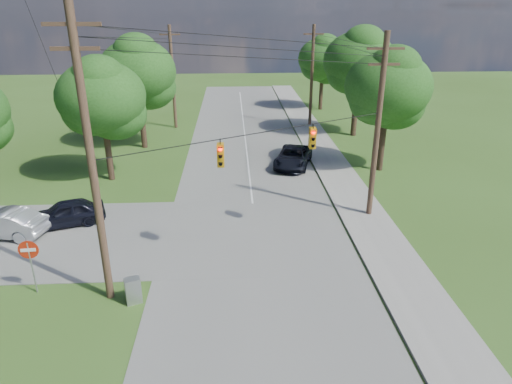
{
  "coord_description": "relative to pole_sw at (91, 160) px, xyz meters",
  "views": [
    {
      "loc": [
        0.81,
        -16.46,
        11.7
      ],
      "look_at": [
        1.95,
        5.0,
        2.87
      ],
      "focal_mm": 32.0,
      "sensor_mm": 36.0,
      "label": 1
    }
  ],
  "objects": [
    {
      "name": "pole_sw",
      "position": [
        0.0,
        0.0,
        0.0
      ],
      "size": [
        2.0,
        0.32,
        12.0
      ],
      "color": "brown",
      "rests_on": "ground"
    },
    {
      "name": "tree_w_mid",
      "position": [
        -2.4,
        22.6,
        0.35
      ],
      "size": [
        6.4,
        6.4,
        9.22
      ],
      "color": "#483124",
      "rests_on": "ground"
    },
    {
      "name": "power_lines",
      "position": [
        6.1,
        11.14,
        2.93
      ],
      "size": [
        13.93,
        29.62,
        4.93
      ],
      "color": "black",
      "rests_on": "ground"
    },
    {
      "name": "tree_e_near",
      "position": [
        16.6,
        15.6,
        0.02
      ],
      "size": [
        6.2,
        6.2,
        8.81
      ],
      "color": "#483124",
      "rests_on": "ground"
    },
    {
      "name": "car_cross_dark",
      "position": [
        -4.17,
        7.18,
        -5.46
      ],
      "size": [
        4.62,
        3.03,
        1.46
      ],
      "primitive_type": "imported",
      "rotation": [
        0.0,
        0.0,
        -1.24
      ],
      "color": "black",
      "rests_on": "cross_road"
    },
    {
      "name": "car_cross_silver",
      "position": [
        -7.05,
        5.96,
        -5.44
      ],
      "size": [
        4.82,
        2.56,
        1.51
      ],
      "primitive_type": "imported",
      "rotation": [
        0.0,
        0.0,
        -1.79
      ],
      "color": "#B2B5BA",
      "rests_on": "cross_road"
    },
    {
      "name": "tree_e_far",
      "position": [
        16.1,
        37.6,
        -0.31
      ],
      "size": [
        5.8,
        5.8,
        8.32
      ],
      "color": "#483124",
      "rests_on": "ground"
    },
    {
      "name": "tree_w_near",
      "position": [
        -3.4,
        14.6,
        -0.3
      ],
      "size": [
        6.0,
        6.0,
        8.4
      ],
      "color": "#483124",
      "rests_on": "ground"
    },
    {
      "name": "tree_w_far",
      "position": [
        -4.4,
        32.6,
        0.02
      ],
      "size": [
        6.0,
        6.0,
        8.73
      ],
      "color": "#483124",
      "rests_on": "ground"
    },
    {
      "name": "main_road",
      "position": [
        6.6,
        4.6,
        -6.21
      ],
      "size": [
        10.0,
        100.0,
        0.03
      ],
      "primitive_type": "cube",
      "color": "gray",
      "rests_on": "ground"
    },
    {
      "name": "tree_e_mid",
      "position": [
        17.1,
        25.6,
        0.68
      ],
      "size": [
        6.6,
        6.6,
        9.64
      ],
      "color": "#483124",
      "rests_on": "ground"
    },
    {
      "name": "ground",
      "position": [
        4.6,
        -0.4,
        -6.23
      ],
      "size": [
        140.0,
        140.0,
        0.0
      ],
      "primitive_type": "plane",
      "color": "#36571D",
      "rests_on": "ground"
    },
    {
      "name": "control_cabinet",
      "position": [
        1.1,
        -0.45,
        -5.65
      ],
      "size": [
        0.77,
        0.66,
        1.16
      ],
      "primitive_type": "cube",
      "rotation": [
        0.0,
        0.0,
        0.36
      ],
      "color": "#979A9C",
      "rests_on": "ground"
    },
    {
      "name": "pole_north_w",
      "position": [
        -0.4,
        29.6,
        -1.1
      ],
      "size": [
        2.0,
        0.32,
        10.0
      ],
      "color": "brown",
      "rests_on": "ground"
    },
    {
      "name": "sidewalk_east",
      "position": [
        13.3,
        4.6,
        -6.17
      ],
      "size": [
        2.6,
        100.0,
        0.12
      ],
      "primitive_type": "cube",
      "color": "#9B9891",
      "rests_on": "ground"
    },
    {
      "name": "traffic_signals",
      "position": [
        7.15,
        4.03,
        -0.73
      ],
      "size": [
        4.91,
        3.27,
        1.05
      ],
      "color": "#CC8E0C",
      "rests_on": "ground"
    },
    {
      "name": "car_main_north",
      "position": [
        10.1,
        16.78,
        -5.46
      ],
      "size": [
        3.85,
        5.76,
        1.47
      ],
      "primitive_type": "imported",
      "rotation": [
        0.0,
        0.0,
        -0.29
      ],
      "color": "black",
      "rests_on": "main_road"
    },
    {
      "name": "do_not_enter_sign",
      "position": [
        -3.31,
        0.51,
        -4.38
      ],
      "size": [
        0.85,
        0.12,
        2.55
      ],
      "rotation": [
        0.0,
        0.0,
        0.08
      ],
      "color": "#979A9C",
      "rests_on": "ground"
    },
    {
      "name": "pole_north_e",
      "position": [
        13.5,
        29.6,
        -1.1
      ],
      "size": [
        2.0,
        0.32,
        10.0
      ],
      "color": "brown",
      "rests_on": "ground"
    },
    {
      "name": "pole_ne",
      "position": [
        13.5,
        7.6,
        -0.76
      ],
      "size": [
        2.0,
        0.32,
        10.5
      ],
      "color": "brown",
      "rests_on": "ground"
    }
  ]
}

